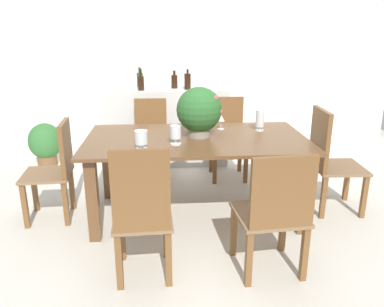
% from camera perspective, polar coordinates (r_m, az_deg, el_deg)
% --- Properties ---
extents(ground_plane, '(7.04, 7.04, 0.00)m').
position_cam_1_polar(ground_plane, '(3.71, 0.72, -9.34)').
color(ground_plane, silver).
extents(back_wall, '(6.40, 0.10, 2.60)m').
position_cam_1_polar(back_wall, '(5.90, -1.36, 14.13)').
color(back_wall, white).
rests_on(back_wall, ground).
extents(dining_table, '(2.00, 1.10, 0.76)m').
position_cam_1_polar(dining_table, '(3.54, 0.64, 0.47)').
color(dining_table, brown).
rests_on(dining_table, ground).
extents(chair_far_right, '(0.43, 0.45, 0.93)m').
position_cam_1_polar(chair_far_right, '(4.60, 5.23, 2.95)').
color(chair_far_right, brown).
rests_on(chair_far_right, ground).
extents(chair_far_left, '(0.41, 0.45, 0.92)m').
position_cam_1_polar(chair_far_left, '(4.54, -6.08, 2.64)').
color(chair_far_left, brown).
rests_on(chair_far_left, ground).
extents(chair_head_end, '(0.45, 0.45, 0.92)m').
position_cam_1_polar(chair_head_end, '(3.71, -19.40, -1.83)').
color(chair_head_end, brown).
rests_on(chair_head_end, ground).
extents(chair_foot_end, '(0.48, 0.48, 1.00)m').
position_cam_1_polar(chair_foot_end, '(3.88, 19.52, -0.42)').
color(chair_foot_end, brown).
rests_on(chair_foot_end, ground).
extents(chair_near_left, '(0.43, 0.45, 1.00)m').
position_cam_1_polar(chair_near_left, '(2.63, -7.39, -8.46)').
color(chair_near_left, brown).
rests_on(chair_near_left, ground).
extents(chair_near_right, '(0.52, 0.51, 0.94)m').
position_cam_1_polar(chair_near_right, '(2.73, 12.20, -8.13)').
color(chair_near_right, brown).
rests_on(chair_near_right, ground).
extents(flower_centerpiece, '(0.41, 0.41, 0.45)m').
position_cam_1_polar(flower_centerpiece, '(3.49, 1.06, 6.31)').
color(flower_centerpiece, gray).
rests_on(flower_centerpiece, dining_table).
extents(crystal_vase_left, '(0.10, 0.10, 0.17)m').
position_cam_1_polar(crystal_vase_left, '(3.27, -2.43, 2.99)').
color(crystal_vase_left, silver).
rests_on(crystal_vase_left, dining_table).
extents(crystal_vase_center_near, '(0.11, 0.11, 0.16)m').
position_cam_1_polar(crystal_vase_center_near, '(3.18, -7.53, 2.26)').
color(crystal_vase_center_near, silver).
rests_on(crystal_vase_center_near, dining_table).
extents(crystal_vase_right, '(0.08, 0.08, 0.20)m').
position_cam_1_polar(crystal_vase_right, '(3.77, 10.02, 5.00)').
color(crystal_vase_right, silver).
rests_on(crystal_vase_right, dining_table).
extents(wine_glass, '(0.07, 0.07, 0.15)m').
position_cam_1_polar(wine_glass, '(3.79, 4.30, 5.18)').
color(wine_glass, silver).
rests_on(wine_glass, dining_table).
extents(kitchen_counter, '(1.59, 0.57, 0.98)m').
position_cam_1_polar(kitchen_counter, '(5.08, -4.00, 4.15)').
color(kitchen_counter, silver).
rests_on(kitchen_counter, ground).
extents(wine_bottle_green, '(0.08, 0.08, 0.26)m').
position_cam_1_polar(wine_bottle_green, '(4.83, -7.57, 10.39)').
color(wine_bottle_green, black).
rests_on(wine_bottle_green, kitchen_counter).
extents(wine_bottle_tall, '(0.08, 0.08, 0.22)m').
position_cam_1_polar(wine_bottle_tall, '(4.97, -2.62, 10.64)').
color(wine_bottle_tall, black).
rests_on(wine_bottle_tall, kitchen_counter).
extents(wine_bottle_amber, '(0.08, 0.08, 0.25)m').
position_cam_1_polar(wine_bottle_amber, '(5.11, -7.70, 10.81)').
color(wine_bottle_amber, '#194C1E').
rests_on(wine_bottle_amber, kitchen_counter).
extents(wine_bottle_dark, '(0.08, 0.08, 0.25)m').
position_cam_1_polar(wine_bottle_dark, '(4.86, -0.66, 10.65)').
color(wine_bottle_dark, black).
rests_on(wine_bottle_dark, kitchen_counter).
extents(potted_plant_floor, '(0.42, 0.42, 0.56)m').
position_cam_1_polar(potted_plant_floor, '(5.29, -20.85, 1.46)').
color(potted_plant_floor, brown).
rests_on(potted_plant_floor, ground).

